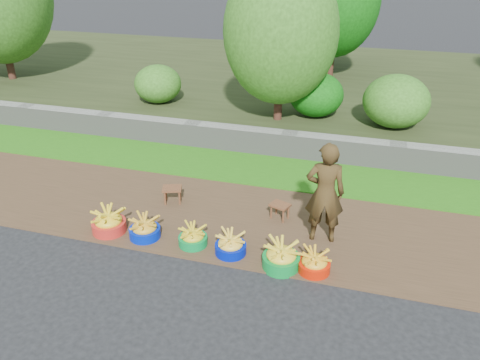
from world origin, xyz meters
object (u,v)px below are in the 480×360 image
(vendor_woman, at_px, (325,193))
(basin_a, at_px, (109,222))
(basin_c, at_px, (193,237))
(basin_e, at_px, (281,257))
(basin_b, at_px, (145,229))
(stool_right, at_px, (280,207))
(basin_d, at_px, (231,245))
(basin_f, at_px, (314,263))
(stool_left, at_px, (172,190))

(vendor_woman, bearing_deg, basin_a, 4.62)
(basin_a, relative_size, basin_c, 1.22)
(basin_e, bearing_deg, basin_b, 176.31)
(basin_a, height_order, stool_right, basin_a)
(basin_c, relative_size, basin_d, 0.95)
(stool_right, xyz_separation_m, vendor_woman, (0.75, -0.41, 0.60))
(vendor_woman, bearing_deg, basin_b, 7.22)
(basin_f, relative_size, vendor_woman, 0.28)
(basin_e, bearing_deg, stool_left, 150.15)
(basin_c, distance_m, stool_left, 1.40)
(stool_right, bearing_deg, vendor_woman, -28.55)
(basin_f, bearing_deg, basin_b, 177.47)
(basin_a, relative_size, basin_d, 1.16)
(basin_a, distance_m, basin_f, 3.32)
(basin_d, distance_m, stool_right, 1.28)
(basin_b, height_order, basin_f, basin_b)
(basin_b, relative_size, stool_left, 1.23)
(basin_a, height_order, vendor_woman, vendor_woman)
(basin_a, bearing_deg, basin_f, -1.87)
(basin_b, bearing_deg, basin_f, -2.53)
(basin_b, relative_size, stool_right, 1.32)
(basin_d, bearing_deg, basin_f, -3.79)
(basin_e, height_order, basin_f, basin_e)
(basin_d, relative_size, vendor_woman, 0.29)
(basin_d, relative_size, stool_right, 1.27)
(stool_left, bearing_deg, stool_right, -0.22)
(basin_b, bearing_deg, stool_left, 90.95)
(basin_a, xyz_separation_m, vendor_woman, (3.31, 0.74, 0.65))
(basin_e, distance_m, basin_f, 0.47)
(basin_c, bearing_deg, vendor_woman, 20.73)
(basin_f, distance_m, vendor_woman, 1.09)
(basin_b, relative_size, vendor_woman, 0.30)
(basin_d, bearing_deg, basin_b, 178.60)
(basin_d, relative_size, basin_e, 0.87)
(basin_e, relative_size, stool_right, 1.45)
(basin_d, bearing_deg, basin_e, -7.79)
(basin_c, height_order, basin_f, basin_f)
(basin_c, bearing_deg, basin_a, -178.95)
(stool_right, bearing_deg, basin_f, -58.79)
(basin_d, bearing_deg, stool_left, 140.91)
(basin_d, bearing_deg, stool_right, 66.68)
(stool_right, bearing_deg, stool_left, 179.78)
(stool_right, bearing_deg, basin_b, -149.60)
(basin_b, height_order, basin_d, basin_b)
(basin_e, bearing_deg, basin_f, 2.96)
(basin_e, xyz_separation_m, stool_left, (-2.24, 1.29, 0.07))
(vendor_woman, bearing_deg, basin_f, 82.73)
(basin_b, relative_size, basin_c, 1.10)
(basin_e, distance_m, vendor_woman, 1.18)
(basin_b, xyz_separation_m, basin_e, (2.22, -0.14, 0.02))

